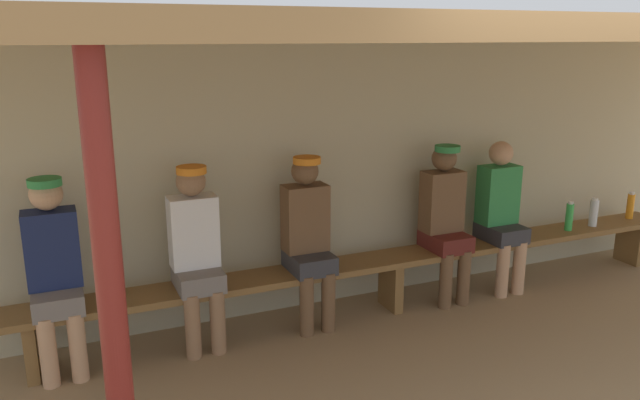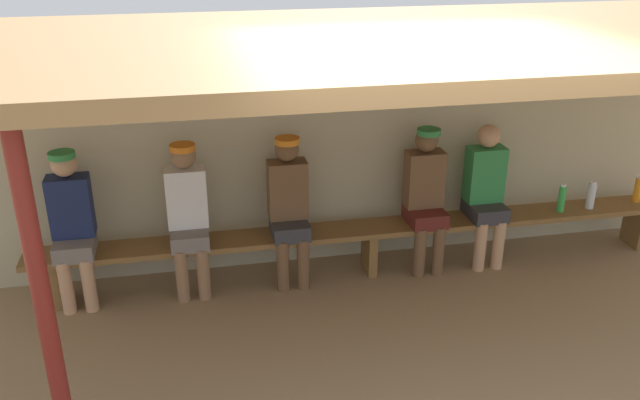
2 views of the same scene
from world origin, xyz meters
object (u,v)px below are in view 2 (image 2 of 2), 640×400
at_px(support_post, 47,324).
at_px(bench, 370,233).
at_px(water_bottle_blue, 562,198).
at_px(player_in_blue, 72,221).
at_px(player_near_post, 289,204).
at_px(player_with_sunglasses, 486,189).
at_px(player_middle, 188,212).
at_px(water_bottle_orange, 638,189).
at_px(player_in_white, 425,193).
at_px(water_bottle_clear, 591,195).

distance_m(support_post, bench, 3.24).
bearing_deg(water_bottle_blue, bench, 178.82).
bearing_deg(player_in_blue, player_near_post, 0.00).
bearing_deg(player_with_sunglasses, support_post, -148.72).
height_order(bench, player_middle, player_middle).
xyz_separation_m(player_in_blue, water_bottle_orange, (5.27, 0.02, -0.16)).
bearing_deg(bench, water_bottle_blue, -1.18).
xyz_separation_m(player_middle, player_in_white, (2.13, 0.00, 0.00)).
distance_m(bench, water_bottle_blue, 1.88).
distance_m(player_middle, water_bottle_blue, 3.48).
xyz_separation_m(support_post, water_bottle_blue, (4.23, 2.06, -0.51)).
bearing_deg(water_bottle_clear, player_in_white, 179.03).
xyz_separation_m(player_near_post, water_bottle_orange, (3.46, 0.02, -0.16)).
bearing_deg(water_bottle_orange, player_in_blue, -179.80).
bearing_deg(water_bottle_blue, water_bottle_orange, 4.04).
distance_m(player_near_post, water_bottle_clear, 2.93).
relative_size(bench, water_bottle_clear, 21.82).
height_order(support_post, player_in_white, support_post).
height_order(support_post, bench, support_post).
bearing_deg(player_in_blue, water_bottle_orange, 0.20).
xyz_separation_m(player_near_post, water_bottle_blue, (2.61, -0.04, -0.15)).
bearing_deg(water_bottle_orange, player_in_white, -179.53).
distance_m(support_post, water_bottle_blue, 4.73).
distance_m(player_with_sunglasses, water_bottle_clear, 1.09).
relative_size(bench, player_in_white, 4.46).
bearing_deg(player_near_post, player_with_sunglasses, -0.02).
relative_size(player_with_sunglasses, water_bottle_orange, 4.93).
bearing_deg(water_bottle_blue, player_middle, 179.31).
height_order(player_middle, player_near_post, same).
xyz_separation_m(player_in_blue, player_near_post, (1.81, 0.00, 0.00)).
relative_size(player_middle, player_with_sunglasses, 1.01).
xyz_separation_m(player_with_sunglasses, player_in_white, (-0.59, 0.00, 0.02)).
distance_m(player_with_sunglasses, water_bottle_orange, 1.62).
height_order(support_post, player_middle, support_post).
bearing_deg(water_bottle_blue, player_near_post, 179.08).
height_order(bench, player_in_white, player_in_white).
distance_m(bench, player_with_sunglasses, 1.15).
height_order(player_in_blue, player_with_sunglasses, player_in_blue).
distance_m(bench, player_middle, 1.65).
relative_size(player_in_blue, player_middle, 1.00).
bearing_deg(player_in_white, bench, -179.60).
relative_size(player_in_white, water_bottle_blue, 4.83).
distance_m(bench, water_bottle_clear, 2.19).
height_order(bench, water_bottle_blue, water_bottle_blue).
xyz_separation_m(bench, player_near_post, (-0.74, 0.00, 0.36)).
relative_size(player_near_post, player_in_white, 1.00).
height_order(player_in_white, water_bottle_clear, player_in_white).
height_order(water_bottle_blue, water_bottle_clear, water_bottle_blue).
distance_m(player_with_sunglasses, water_bottle_blue, 0.78).
xyz_separation_m(player_middle, player_near_post, (0.87, 0.00, 0.00)).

